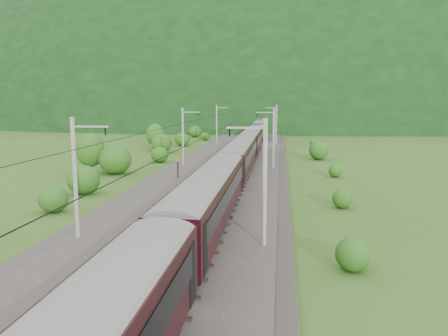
# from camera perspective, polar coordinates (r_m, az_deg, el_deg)

# --- Properties ---
(ground) EXTENTS (600.00, 600.00, 0.00)m
(ground) POSITION_cam_1_polar(r_m,az_deg,el_deg) (29.15, -7.25, -9.97)
(ground) COLOR #334E18
(ground) RESTS_ON ground
(railbed) EXTENTS (14.00, 220.00, 0.30)m
(railbed) POSITION_cam_1_polar(r_m,az_deg,el_deg) (38.47, -3.49, -5.00)
(railbed) COLOR #38332D
(railbed) RESTS_ON ground
(track_left) EXTENTS (2.40, 220.00, 0.27)m
(track_left) POSITION_cam_1_polar(r_m,az_deg,el_deg) (38.93, -6.98, -4.55)
(track_left) COLOR #513822
(track_left) RESTS_ON railbed
(track_right) EXTENTS (2.40, 220.00, 0.27)m
(track_right) POSITION_cam_1_polar(r_m,az_deg,el_deg) (38.04, 0.07, -4.80)
(track_right) COLOR #513822
(track_right) RESTS_ON railbed
(catenary_left) EXTENTS (2.54, 192.28, 8.00)m
(catenary_left) POSITION_cam_1_polar(r_m,az_deg,el_deg) (60.32, -5.32, 4.24)
(catenary_left) COLOR gray
(catenary_left) RESTS_ON railbed
(catenary_right) EXTENTS (2.54, 192.28, 8.00)m
(catenary_right) POSITION_cam_1_polar(r_m,az_deg,el_deg) (58.86, 6.42, 4.11)
(catenary_right) COLOR gray
(catenary_right) RESTS_ON railbed
(overhead_wires) EXTENTS (4.83, 198.00, 0.03)m
(overhead_wires) POSITION_cam_1_polar(r_m,az_deg,el_deg) (37.40, -3.60, 5.38)
(overhead_wires) COLOR black
(overhead_wires) RESTS_ON ground
(mountain_main) EXTENTS (504.00, 360.00, 244.00)m
(mountain_main) POSITION_cam_1_polar(r_m,az_deg,el_deg) (286.89, 6.01, 7.03)
(mountain_main) COLOR black
(mountain_main) RESTS_ON ground
(mountain_ridge) EXTENTS (336.00, 280.00, 132.00)m
(mountain_ridge) POSITION_cam_1_polar(r_m,az_deg,el_deg) (350.63, -13.98, 7.16)
(mountain_ridge) COLOR black
(mountain_ridge) RESTS_ON ground
(train) EXTENTS (2.87, 137.51, 4.98)m
(train) POSITION_cam_1_polar(r_m,az_deg,el_deg) (39.88, 0.52, 0.29)
(train) COLOR black
(train) RESTS_ON ground
(hazard_post_near) EXTENTS (0.16, 0.16, 1.51)m
(hazard_post_near) POSITION_cam_1_polar(r_m,az_deg,el_deg) (56.99, -0.06, 0.52)
(hazard_post_near) COLOR red
(hazard_post_near) RESTS_ON railbed
(hazard_post_far) EXTENTS (0.18, 0.18, 1.66)m
(hazard_post_far) POSITION_cam_1_polar(r_m,az_deg,el_deg) (93.86, 3.09, 3.88)
(hazard_post_far) COLOR red
(hazard_post_far) RESTS_ON railbed
(signal) EXTENTS (0.24, 0.24, 2.15)m
(signal) POSITION_cam_1_polar(r_m,az_deg,el_deg) (51.53, -6.06, 0.14)
(signal) COLOR black
(signal) RESTS_ON railbed
(vegetation_left) EXTENTS (10.99, 147.44, 5.18)m
(vegetation_left) POSITION_cam_1_polar(r_m,az_deg,el_deg) (56.19, -13.82, 1.01)
(vegetation_left) COLOR #264B14
(vegetation_left) RESTS_ON ground
(vegetation_right) EXTENTS (5.56, 101.58, 2.69)m
(vegetation_right) POSITION_cam_1_polar(r_m,az_deg,el_deg) (36.12, 14.88, -4.63)
(vegetation_right) COLOR #264B14
(vegetation_right) RESTS_ON ground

